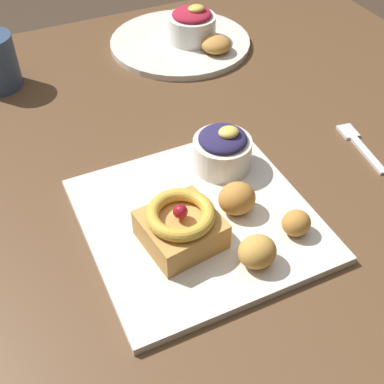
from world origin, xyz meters
TOP-DOWN VIEW (x-y plane):
  - ground_plane at (0.00, 0.00)m, footprint 8.00×8.00m
  - dining_table at (0.00, 0.00)m, footprint 1.30×0.96m
  - front_plate at (0.01, -0.18)m, footprint 0.29×0.29m
  - cake_slice at (-0.03, -0.21)m, footprint 0.10×0.10m
  - berry_ramekin at (0.08, -0.10)m, footprint 0.09×0.09m
  - fritter_front at (0.06, -0.19)m, footprint 0.05×0.05m
  - fritter_middle at (0.11, -0.26)m, footprint 0.04×0.04m
  - fritter_back at (0.04, -0.28)m, footprint 0.05×0.04m
  - back_plate at (0.19, 0.29)m, footprint 0.29×0.29m
  - back_ramekin at (0.21, 0.28)m, footprint 0.10×0.10m
  - back_pastry at (0.23, 0.21)m, footprint 0.06×0.06m
  - fork at (0.31, -0.14)m, footprint 0.04×0.13m

SIDE VIEW (x-z plane):
  - ground_plane at x=0.00m, z-range 0.00..0.00m
  - dining_table at x=0.00m, z-range 0.27..1.00m
  - fork at x=0.31m, z-range 0.73..0.73m
  - front_plate at x=0.01m, z-range 0.73..0.74m
  - back_plate at x=0.19m, z-range 0.73..0.74m
  - back_pastry at x=0.23m, z-range 0.74..0.77m
  - fritter_middle at x=0.11m, z-range 0.74..0.78m
  - fritter_back at x=0.04m, z-range 0.74..0.78m
  - fritter_front at x=0.06m, z-range 0.74..0.79m
  - cake_slice at x=-0.03m, z-range 0.74..0.80m
  - berry_ramekin at x=0.08m, z-range 0.74..0.81m
  - back_ramekin at x=0.21m, z-range 0.74..0.81m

